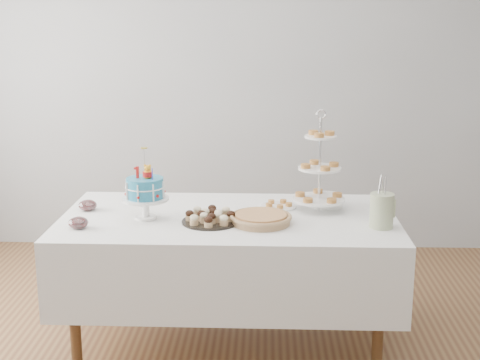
{
  "coord_description": "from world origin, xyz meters",
  "views": [
    {
      "loc": [
        0.21,
        -3.37,
        1.88
      ],
      "look_at": [
        0.07,
        0.3,
        0.98
      ],
      "focal_mm": 50.0,
      "sensor_mm": 36.0,
      "label": 1
    }
  ],
  "objects_px": {
    "pastry_plate": "(278,205)",
    "plate_stack": "(327,201)",
    "tiered_stand": "(320,169)",
    "jam_bowl_a": "(78,223)",
    "birthday_cake": "(145,200)",
    "utensil_pitcher": "(382,209)",
    "pie": "(261,218)",
    "jam_bowl_b": "(88,205)",
    "cupcake_tray": "(210,216)",
    "table": "(229,253)"
  },
  "relations": [
    {
      "from": "birthday_cake",
      "to": "tiered_stand",
      "type": "relative_size",
      "value": 0.68
    },
    {
      "from": "plate_stack",
      "to": "pie",
      "type": "bearing_deg",
      "value": -137.85
    },
    {
      "from": "pie",
      "to": "pastry_plate",
      "type": "relative_size",
      "value": 1.61
    },
    {
      "from": "tiered_stand",
      "to": "plate_stack",
      "type": "relative_size",
      "value": 3.13
    },
    {
      "from": "jam_bowl_b",
      "to": "birthday_cake",
      "type": "bearing_deg",
      "value": -22.64
    },
    {
      "from": "table",
      "to": "jam_bowl_b",
      "type": "height_order",
      "value": "jam_bowl_b"
    },
    {
      "from": "jam_bowl_b",
      "to": "pastry_plate",
      "type": "bearing_deg",
      "value": 5.54
    },
    {
      "from": "pie",
      "to": "plate_stack",
      "type": "distance_m",
      "value": 0.53
    },
    {
      "from": "birthday_cake",
      "to": "jam_bowl_b",
      "type": "xyz_separation_m",
      "value": [
        -0.37,
        0.16,
        -0.08
      ]
    },
    {
      "from": "tiered_stand",
      "to": "pastry_plate",
      "type": "relative_size",
      "value": 2.79
    },
    {
      "from": "cupcake_tray",
      "to": "jam_bowl_b",
      "type": "relative_size",
      "value": 2.97
    },
    {
      "from": "table",
      "to": "plate_stack",
      "type": "relative_size",
      "value": 10.03
    },
    {
      "from": "pie",
      "to": "birthday_cake",
      "type": "bearing_deg",
      "value": 174.39
    },
    {
      "from": "birthday_cake",
      "to": "jam_bowl_a",
      "type": "distance_m",
      "value": 0.39
    },
    {
      "from": "tiered_stand",
      "to": "jam_bowl_a",
      "type": "distance_m",
      "value": 1.4
    },
    {
      "from": "pie",
      "to": "table",
      "type": "bearing_deg",
      "value": 144.01
    },
    {
      "from": "tiered_stand",
      "to": "plate_stack",
      "type": "xyz_separation_m",
      "value": [
        0.05,
        0.08,
        -0.21
      ]
    },
    {
      "from": "tiered_stand",
      "to": "jam_bowl_b",
      "type": "bearing_deg",
      "value": -177.45
    },
    {
      "from": "cupcake_tray",
      "to": "jam_bowl_a",
      "type": "bearing_deg",
      "value": -169.4
    },
    {
      "from": "table",
      "to": "utensil_pitcher",
      "type": "bearing_deg",
      "value": -11.98
    },
    {
      "from": "jam_bowl_a",
      "to": "tiered_stand",
      "type": "bearing_deg",
      "value": 16.98
    },
    {
      "from": "pastry_plate",
      "to": "plate_stack",
      "type": "bearing_deg",
      "value": 5.21
    },
    {
      "from": "cupcake_tray",
      "to": "pastry_plate",
      "type": "distance_m",
      "value": 0.5
    },
    {
      "from": "birthday_cake",
      "to": "tiered_stand",
      "type": "bearing_deg",
      "value": 23.14
    },
    {
      "from": "tiered_stand",
      "to": "utensil_pitcher",
      "type": "xyz_separation_m",
      "value": [
        0.31,
        -0.32,
        -0.15
      ]
    },
    {
      "from": "plate_stack",
      "to": "jam_bowl_b",
      "type": "distance_m",
      "value": 1.43
    },
    {
      "from": "table",
      "to": "pie",
      "type": "height_order",
      "value": "pie"
    },
    {
      "from": "pastry_plate",
      "to": "jam_bowl_a",
      "type": "bearing_deg",
      "value": -157.4
    },
    {
      "from": "tiered_stand",
      "to": "plate_stack",
      "type": "height_order",
      "value": "tiered_stand"
    },
    {
      "from": "pie",
      "to": "plate_stack",
      "type": "bearing_deg",
      "value": 42.15
    },
    {
      "from": "cupcake_tray",
      "to": "plate_stack",
      "type": "bearing_deg",
      "value": 27.29
    },
    {
      "from": "tiered_stand",
      "to": "pastry_plate",
      "type": "xyz_separation_m",
      "value": [
        -0.24,
        0.05,
        -0.24
      ]
    },
    {
      "from": "jam_bowl_a",
      "to": "utensil_pitcher",
      "type": "height_order",
      "value": "utensil_pitcher"
    },
    {
      "from": "birthday_cake",
      "to": "plate_stack",
      "type": "xyz_separation_m",
      "value": [
        1.05,
        0.29,
        -0.07
      ]
    },
    {
      "from": "tiered_stand",
      "to": "jam_bowl_a",
      "type": "height_order",
      "value": "tiered_stand"
    },
    {
      "from": "birthday_cake",
      "to": "pastry_plate",
      "type": "bearing_deg",
      "value": 30.19
    },
    {
      "from": "utensil_pitcher",
      "to": "pie",
      "type": "bearing_deg",
      "value": -174.5
    },
    {
      "from": "pie",
      "to": "jam_bowl_b",
      "type": "bearing_deg",
      "value": 167.88
    },
    {
      "from": "table",
      "to": "utensil_pitcher",
      "type": "relative_size",
      "value": 6.64
    },
    {
      "from": "cupcake_tray",
      "to": "pie",
      "type": "distance_m",
      "value": 0.28
    },
    {
      "from": "birthday_cake",
      "to": "tiered_stand",
      "type": "height_order",
      "value": "tiered_stand"
    },
    {
      "from": "pie",
      "to": "jam_bowl_b",
      "type": "height_order",
      "value": "jam_bowl_b"
    },
    {
      "from": "jam_bowl_a",
      "to": "utensil_pitcher",
      "type": "relative_size",
      "value": 0.37
    },
    {
      "from": "birthday_cake",
      "to": "plate_stack",
      "type": "relative_size",
      "value": 2.12
    },
    {
      "from": "jam_bowl_b",
      "to": "utensil_pitcher",
      "type": "height_order",
      "value": "utensil_pitcher"
    },
    {
      "from": "cupcake_tray",
      "to": "utensil_pitcher",
      "type": "xyz_separation_m",
      "value": [
        0.94,
        -0.05,
        0.07
      ]
    },
    {
      "from": "pie",
      "to": "jam_bowl_b",
      "type": "xyz_separation_m",
      "value": [
        -1.03,
        0.22,
        -0.0
      ]
    },
    {
      "from": "plate_stack",
      "to": "utensil_pitcher",
      "type": "bearing_deg",
      "value": -56.89
    },
    {
      "from": "plate_stack",
      "to": "jam_bowl_b",
      "type": "height_order",
      "value": "plate_stack"
    },
    {
      "from": "plate_stack",
      "to": "utensil_pitcher",
      "type": "height_order",
      "value": "utensil_pitcher"
    }
  ]
}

